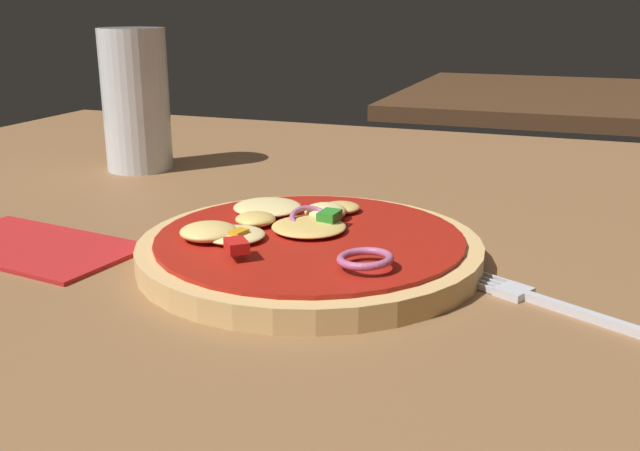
{
  "coord_description": "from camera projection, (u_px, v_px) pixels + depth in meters",
  "views": [
    {
      "loc": [
        0.19,
        -0.44,
        0.2
      ],
      "look_at": [
        0.03,
        0.01,
        0.05
      ],
      "focal_mm": 40.59,
      "sensor_mm": 36.0,
      "label": 1
    }
  ],
  "objects": [
    {
      "name": "pizza",
      "position": [
        307.0,
        246.0,
        0.49
      ],
      "size": [
        0.23,
        0.23,
        0.03
      ],
      "color": "tan",
      "rests_on": "dining_table"
    },
    {
      "name": "beer_glass",
      "position": [
        136.0,
        108.0,
        0.75
      ],
      "size": [
        0.07,
        0.07,
        0.15
      ],
      "color": "silver",
      "rests_on": "dining_table"
    },
    {
      "name": "fork",
      "position": [
        571.0,
        310.0,
        0.41
      ],
      "size": [
        0.17,
        0.1,
        0.0
      ],
      "color": "silver",
      "rests_on": "dining_table"
    },
    {
      "name": "napkin",
      "position": [
        32.0,
        247.0,
        0.52
      ],
      "size": [
        0.16,
        0.11,
        0.0
      ],
      "color": "#B21E1E",
      "rests_on": "dining_table"
    },
    {
      "name": "background_table",
      "position": [
        561.0,
        99.0,
        1.42
      ],
      "size": [
        0.6,
        0.63,
        0.03
      ],
      "color": "#4C301C",
      "rests_on": "ground"
    },
    {
      "name": "dining_table",
      "position": [
        281.0,
        271.0,
        0.52
      ],
      "size": [
        1.16,
        1.08,
        0.03
      ],
      "color": "brown",
      "rests_on": "ground"
    }
  ]
}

